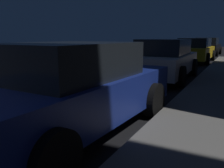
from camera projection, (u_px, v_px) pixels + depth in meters
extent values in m
cube|color=navy|center=(69.00, 97.00, 3.94)|extent=(2.08, 4.41, 0.64)
cube|color=#1E2328|center=(68.00, 61.00, 3.82)|extent=(1.74, 2.24, 0.56)
cylinder|color=black|center=(77.00, 90.00, 5.58)|extent=(0.26, 0.67, 0.66)
cylinder|color=black|center=(153.00, 100.00, 4.65)|extent=(0.26, 0.67, 0.66)
cylinder|color=black|center=(54.00, 160.00, 2.39)|extent=(0.26, 0.67, 0.66)
cube|color=silver|center=(164.00, 63.00, 8.80)|extent=(1.78, 4.17, 0.64)
cube|color=#1E2328|center=(164.00, 47.00, 8.64)|extent=(1.54, 2.21, 0.56)
cylinder|color=black|center=(151.00, 65.00, 10.35)|extent=(0.23, 0.66, 0.66)
cylinder|color=black|center=(194.00, 67.00, 9.60)|extent=(0.23, 0.66, 0.66)
cylinder|color=black|center=(128.00, 73.00, 8.09)|extent=(0.23, 0.66, 0.66)
cylinder|color=black|center=(181.00, 77.00, 7.34)|extent=(0.23, 0.66, 0.66)
cube|color=gold|center=(195.00, 52.00, 14.74)|extent=(1.81, 4.60, 0.64)
cube|color=#1E2328|center=(195.00, 43.00, 14.52)|extent=(1.58, 2.43, 0.56)
cylinder|color=black|center=(184.00, 54.00, 16.43)|extent=(0.22, 0.66, 0.66)
cylinder|color=black|center=(213.00, 55.00, 15.61)|extent=(0.22, 0.66, 0.66)
cylinder|color=black|center=(174.00, 58.00, 13.96)|extent=(0.22, 0.66, 0.66)
cylinder|color=black|center=(207.00, 59.00, 13.14)|extent=(0.22, 0.66, 0.66)
cube|color=black|center=(207.00, 48.00, 20.24)|extent=(1.84, 4.20, 0.64)
cube|color=#1E2328|center=(207.00, 41.00, 19.93)|extent=(1.58, 1.99, 0.56)
cylinder|color=black|center=(199.00, 50.00, 21.82)|extent=(0.24, 0.66, 0.66)
cylinder|color=black|center=(220.00, 51.00, 20.98)|extent=(0.24, 0.66, 0.66)
cylinder|color=black|center=(193.00, 52.00, 19.60)|extent=(0.24, 0.66, 0.66)
cylinder|color=black|center=(217.00, 52.00, 18.76)|extent=(0.24, 0.66, 0.66)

